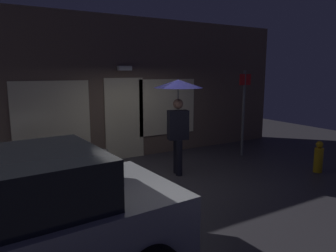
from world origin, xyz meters
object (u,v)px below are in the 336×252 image
person_with_umbrella (178,101)px  street_sign_post (244,108)px  fire_hydrant (319,158)px  sidewalk_bollard (104,161)px

person_with_umbrella → street_sign_post: street_sign_post is taller
person_with_umbrella → fire_hydrant: size_ratio=2.91×
street_sign_post → sidewalk_bollard: 4.09m
person_with_umbrella → street_sign_post: bearing=-154.1°
person_with_umbrella → fire_hydrant: bearing=167.0°
street_sign_post → fire_hydrant: bearing=-76.2°
sidewalk_bollard → person_with_umbrella: bearing=-33.5°
person_with_umbrella → sidewalk_bollard: person_with_umbrella is taller
sidewalk_bollard → street_sign_post: bearing=-6.8°
street_sign_post → fire_hydrant: 2.33m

